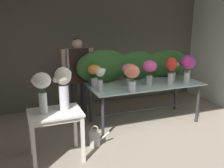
% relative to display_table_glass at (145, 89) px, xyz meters
% --- Properties ---
extents(ground_plane, '(7.18, 7.18, 0.00)m').
position_rel_display_table_glass_xyz_m(ground_plane, '(-0.40, -0.18, -0.67)').
color(ground_plane, gray).
extents(wall_back, '(5.05, 0.12, 2.93)m').
position_rel_display_table_glass_xyz_m(wall_back, '(-0.40, 1.45, 0.79)').
color(wall_back, '#5B564C').
rests_on(wall_back, ground).
extents(display_table_glass, '(2.13, 0.93, 0.79)m').
position_rel_display_table_glass_xyz_m(display_table_glass, '(0.00, 0.00, 0.00)').
color(display_table_glass, silver).
rests_on(display_table_glass, ground).
extents(side_table_white, '(0.74, 0.55, 0.72)m').
position_rel_display_table_glass_xyz_m(side_table_white, '(-1.79, -0.71, -0.05)').
color(side_table_white, silver).
rests_on(side_table_white, ground).
extents(florist, '(0.62, 0.24, 1.61)m').
position_rel_display_table_glass_xyz_m(florist, '(-1.12, 0.64, 0.32)').
color(florist, '#232328').
rests_on(florist, ground).
extents(foliage_backdrop, '(2.42, 0.31, 0.63)m').
position_rel_display_table_glass_xyz_m(foliage_backdrop, '(-0.08, 0.34, 0.40)').
color(foliage_backdrop, '#2D6028').
rests_on(foliage_backdrop, display_table_glass).
extents(vase_rosy_tulips, '(0.28, 0.27, 0.41)m').
position_rel_display_table_glass_xyz_m(vase_rosy_tulips, '(-0.34, -0.05, 0.38)').
color(vase_rosy_tulips, silver).
rests_on(vase_rosy_tulips, display_table_glass).
extents(vase_magenta_lilies, '(0.23, 0.22, 0.50)m').
position_rel_display_table_glass_xyz_m(vase_magenta_lilies, '(0.75, -0.24, 0.43)').
color(vase_magenta_lilies, silver).
rests_on(vase_magenta_lilies, display_table_glass).
extents(vase_coral_stock, '(0.28, 0.25, 0.45)m').
position_rel_display_table_glass_xyz_m(vase_coral_stock, '(-0.45, -0.38, 0.39)').
color(vase_coral_stock, silver).
rests_on(vase_coral_stock, display_table_glass).
extents(vase_fuchsia_roses, '(0.27, 0.26, 0.46)m').
position_rel_display_table_glass_xyz_m(vase_fuchsia_roses, '(0.01, -0.14, 0.41)').
color(vase_fuchsia_roses, silver).
rests_on(vase_fuchsia_roses, display_table_glass).
extents(vase_violet_carnations, '(0.30, 0.30, 0.48)m').
position_rel_display_table_glass_xyz_m(vase_violet_carnations, '(0.94, -0.01, 0.42)').
color(vase_violet_carnations, silver).
rests_on(vase_violet_carnations, display_table_glass).
extents(vase_sunset_peonies, '(0.23, 0.22, 0.40)m').
position_rel_display_table_glass_xyz_m(vase_sunset_peonies, '(-0.95, 0.11, 0.36)').
color(vase_sunset_peonies, silver).
rests_on(vase_sunset_peonies, display_table_glass).
extents(vase_ivory_freesia, '(0.19, 0.15, 0.40)m').
position_rel_display_table_glass_xyz_m(vase_ivory_freesia, '(-0.95, -0.19, 0.35)').
color(vase_ivory_freesia, silver).
rests_on(vase_ivory_freesia, display_table_glass).
extents(vase_scarlet_snapdragons, '(0.20, 0.20, 0.50)m').
position_rel_display_table_glass_xyz_m(vase_scarlet_snapdragons, '(0.41, -0.23, 0.41)').
color(vase_scarlet_snapdragons, silver).
rests_on(vase_scarlet_snapdragons, display_table_glass).
extents(vase_blush_dahlias, '(0.21, 0.16, 0.41)m').
position_rel_display_table_glass_xyz_m(vase_blush_dahlias, '(0.61, -0.00, 0.35)').
color(vase_blush_dahlias, silver).
rests_on(vase_blush_dahlias, display_table_glass).
extents(vase_white_roses_tall, '(0.26, 0.25, 0.57)m').
position_rel_display_table_glass_xyz_m(vase_white_roses_tall, '(-1.94, -0.71, 0.43)').
color(vase_white_roses_tall, silver).
rests_on(vase_white_roses_tall, side_table_white).
extents(vase_cream_lisianthus_tall, '(0.27, 0.23, 0.61)m').
position_rel_display_table_glass_xyz_m(vase_cream_lisianthus_tall, '(-1.64, -0.66, 0.41)').
color(vase_cream_lisianthus_tall, silver).
rests_on(vase_cream_lisianthus_tall, side_table_white).
extents(watering_can, '(0.35, 0.18, 0.34)m').
position_rel_display_table_glass_xyz_m(watering_can, '(-1.16, -0.55, -0.55)').
color(watering_can, '#B7B2A8').
rests_on(watering_can, ground).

